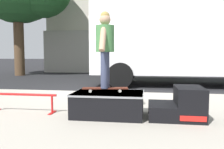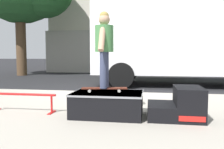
# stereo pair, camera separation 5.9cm
# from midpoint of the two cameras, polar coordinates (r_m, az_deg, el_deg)

# --- Properties ---
(ground_plane) EXTENTS (140.00, 140.00, 0.00)m
(ground_plane) POSITION_cam_midpoint_polar(r_m,az_deg,el_deg) (7.33, -4.33, -4.36)
(ground_plane) COLOR black
(sidewalk_slab) EXTENTS (50.00, 5.00, 0.12)m
(sidewalk_slab) POSITION_cam_midpoint_polar(r_m,az_deg,el_deg) (4.51, -13.32, -9.38)
(sidewalk_slab) COLOR #A8A093
(sidewalk_slab) RESTS_ON ground
(skate_box) EXTENTS (1.18, 0.81, 0.40)m
(skate_box) POSITION_cam_midpoint_polar(r_m,az_deg,el_deg) (4.03, -0.64, -6.94)
(skate_box) COLOR black
(skate_box) RESTS_ON sidewalk_slab
(kicker_ramp) EXTENTS (0.86, 0.73, 0.52)m
(kicker_ramp) POSITION_cam_midpoint_polar(r_m,az_deg,el_deg) (4.01, 16.47, -7.18)
(kicker_ramp) COLOR black
(kicker_ramp) RESTS_ON sidewalk_slab
(grind_rail) EXTENTS (1.27, 0.28, 0.34)m
(grind_rail) POSITION_cam_midpoint_polar(r_m,az_deg,el_deg) (4.58, -20.47, -5.37)
(grind_rail) COLOR red
(grind_rail) RESTS_ON sidewalk_slab
(skateboard) EXTENTS (0.80, 0.33, 0.07)m
(skateboard) POSITION_cam_midpoint_polar(r_m,az_deg,el_deg) (4.06, -1.43, -3.38)
(skateboard) COLOR #4C1E14
(skateboard) RESTS_ON skate_box
(skater_kid) EXTENTS (0.31, 0.66, 1.29)m
(skater_kid) POSITION_cam_midpoint_polar(r_m,az_deg,el_deg) (4.03, -1.46, 7.54)
(skater_kid) COLOR #3F4766
(skater_kid) RESTS_ON skateboard
(box_truck) EXTENTS (6.91, 2.63, 3.05)m
(box_truck) POSITION_cam_midpoint_polar(r_m,az_deg,el_deg) (9.37, 18.03, 7.81)
(box_truck) COLOR white
(box_truck) RESTS_ON ground
(house_behind) EXTENTS (9.54, 8.23, 8.40)m
(house_behind) POSITION_cam_midpoint_polar(r_m,az_deg,el_deg) (19.68, 1.93, 13.67)
(house_behind) COLOR beige
(house_behind) RESTS_ON ground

